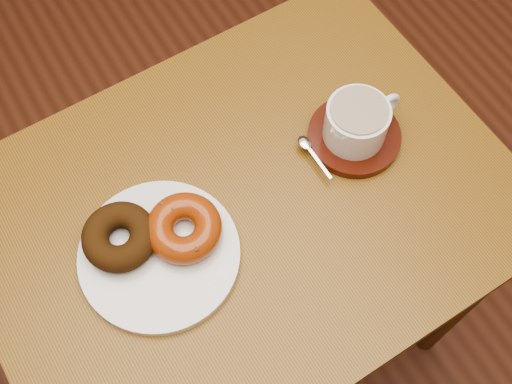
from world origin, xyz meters
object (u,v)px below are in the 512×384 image
cafe_table (246,235)px  saucer (354,136)px  donut_plate (159,255)px  coffee_cup (357,121)px

cafe_table → saucer: (0.21, 0.01, 0.13)m
donut_plate → coffee_cup: 0.36m
cafe_table → coffee_cup: coffee_cup is taller
coffee_cup → saucer: bearing=-63.0°
cafe_table → coffee_cup: 0.27m
cafe_table → coffee_cup: bearing=1.7°
cafe_table → donut_plate: (-0.15, -0.01, 0.13)m
donut_plate → saucer: 0.35m
cafe_table → donut_plate: size_ratio=3.51×
cafe_table → saucer: bearing=1.6°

